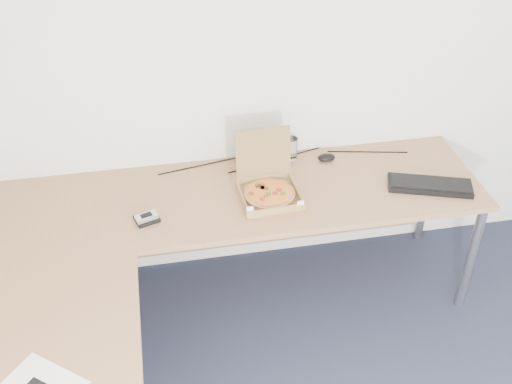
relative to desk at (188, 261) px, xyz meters
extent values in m
cube|color=#AB774C|center=(0.32, 0.43, 0.01)|extent=(2.50, 0.70, 0.03)
cylinder|color=gray|center=(1.52, 0.73, -0.35)|extent=(0.05, 0.05, 0.70)
cube|color=#A07B44|center=(0.46, 0.37, 0.03)|extent=(0.29, 0.29, 0.01)
cube|color=#A07B44|center=(0.46, 0.53, 0.18)|extent=(0.29, 0.06, 0.29)
cylinder|color=#C58047|center=(0.46, 0.37, 0.05)|extent=(0.26, 0.26, 0.02)
cylinder|color=#BC0B00|center=(0.46, 0.37, 0.06)|extent=(0.23, 0.23, 0.00)
cylinder|color=silver|center=(0.65, 0.71, 0.09)|extent=(0.07, 0.07, 0.13)
cube|color=black|center=(1.29, 0.30, 0.04)|extent=(0.45, 0.28, 0.03)
ellipsoid|color=black|center=(0.84, 0.65, 0.05)|extent=(0.11, 0.08, 0.04)
cube|color=black|center=(-0.17, 0.30, 0.04)|extent=(0.13, 0.12, 0.02)
cube|color=#B2B5BA|center=(-0.17, 0.29, 0.06)|extent=(0.12, 0.09, 0.02)
ellipsoid|color=black|center=(0.58, 0.71, 0.07)|extent=(0.09, 0.09, 0.08)
camera|label=1|loc=(-0.08, -2.12, 1.92)|focal=43.63mm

